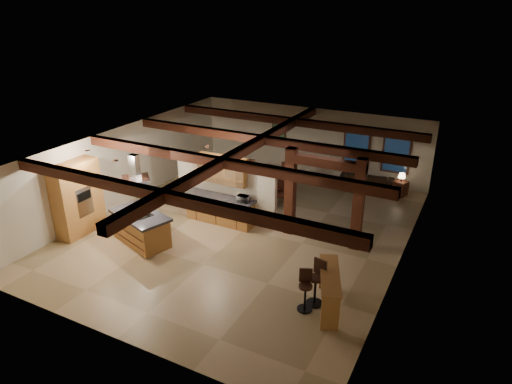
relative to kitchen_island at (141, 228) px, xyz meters
The scene contains 22 objects.
ground 3.36m from the kitchen_island, 42.49° to the left, with size 12.00×12.00×0.00m, color tan.
room_walls 3.56m from the kitchen_island, 42.49° to the left, with size 12.00×12.00×12.00m.
ceiling_beams 4.01m from the kitchen_island, 42.49° to the left, with size 10.00×12.00×0.28m.
timber_posts 5.79m from the kitchen_island, 28.99° to the left, with size 2.50×0.30×2.90m.
partition_wall 3.16m from the kitchen_island, 62.18° to the left, with size 3.80×0.18×2.20m, color beige.
pantry_cabinet 2.35m from the kitchen_island, behind, with size 0.67×1.60×2.40m.
back_counter 2.76m from the kitchen_island, 58.40° to the left, with size 2.50×0.66×0.94m.
upper_display_cabinet 3.23m from the kitchen_island, 60.45° to the left, with size 1.80×0.36×0.95m.
range_hood 1.28m from the kitchen_island, ahead, with size 1.10×1.10×1.40m.
back_windows 9.76m from the kitchen_island, 57.31° to the left, with size 2.70×0.07×1.70m.
framed_art 8.32m from the kitchen_island, 83.40° to the left, with size 0.65×0.05×0.85m.
recessed_cans 2.39m from the kitchen_island, 105.78° to the left, with size 3.16×2.46×0.03m.
kitchen_island is the anchor object (origin of this frame).
dining_table 5.32m from the kitchen_island, 69.71° to the left, with size 1.85×1.03×0.65m, color #3F1B0F.
sofa 9.27m from the kitchen_island, 56.66° to the left, with size 2.14×0.84×0.62m, color black.
microwave 3.37m from the kitchen_island, 45.06° to the left, with size 0.40×0.27×0.22m, color #ADADB1.
bar_counter 6.31m from the kitchen_island, ahead, with size 1.10×1.90×0.97m.
side_table 9.94m from the kitchen_island, 49.44° to the left, with size 0.46×0.46×0.58m, color #37180D.
table_lamp 9.95m from the kitchen_island, 49.44° to the left, with size 0.28×0.28×0.33m.
bar_stool_a 5.97m from the kitchen_island, ahead, with size 0.43×0.45×1.21m.
bar_stool_b 5.85m from the kitchen_island, ahead, with size 0.41×0.42×1.08m.
dining_chairs 5.32m from the kitchen_island, 69.71° to the left, with size 2.38×2.38×1.30m.
Camera 1 is at (6.54, -11.83, 7.09)m, focal length 32.00 mm.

